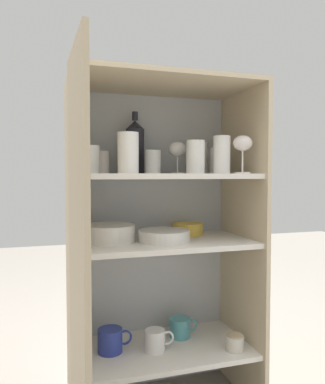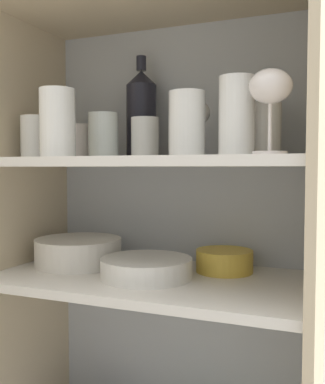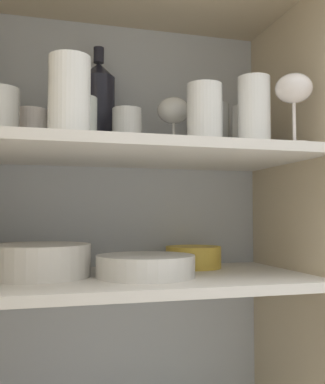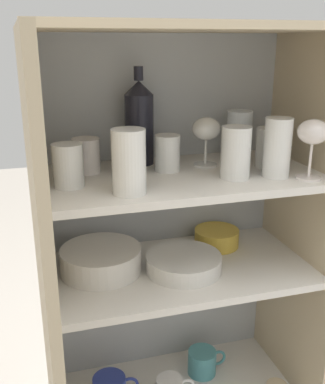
{
  "view_description": "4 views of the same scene",
  "coord_description": "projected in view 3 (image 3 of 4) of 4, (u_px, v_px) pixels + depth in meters",
  "views": [
    {
      "loc": [
        -0.44,
        -1.24,
        0.95
      ],
      "look_at": [
        0.01,
        0.22,
        0.88
      ],
      "focal_mm": 35.0,
      "sensor_mm": 36.0,
      "label": 1
    },
    {
      "loc": [
        0.41,
        -0.74,
        0.93
      ],
      "look_at": [
        0.02,
        0.2,
        0.88
      ],
      "focal_mm": 42.0,
      "sensor_mm": 36.0,
      "label": 2
    },
    {
      "loc": [
        -0.21,
        -0.75,
        0.81
      ],
      "look_at": [
        0.04,
        0.19,
        0.87
      ],
      "focal_mm": 42.0,
      "sensor_mm": 36.0,
      "label": 3
    },
    {
      "loc": [
        -0.36,
        -0.87,
        1.28
      ],
      "look_at": [
        -0.04,
        0.24,
        0.89
      ],
      "focal_mm": 42.0,
      "sensor_mm": 36.0,
      "label": 4
    }
  ],
  "objects": [
    {
      "name": "mixing_bowl_large",
      "position": [
        38.0,
        259.0,
        0.93
      ],
      "size": [
        0.22,
        0.22,
        0.07
      ],
      "color": "silver",
      "rests_on": "shelf_board_middle"
    },
    {
      "name": "tumbler_glass_6",
      "position": [
        250.0,
        130.0,
        1.03
      ],
      "size": [
        0.08,
        0.08,
        0.11
      ],
      "color": "white",
      "rests_on": "shelf_board_upper"
    },
    {
      "name": "wine_bottle",
      "position": [
        98.0,
        108.0,
        1.08
      ],
      "size": [
        0.08,
        0.08,
        0.26
      ],
      "color": "black",
      "rests_on": "shelf_board_upper"
    },
    {
      "name": "serving_bowl_small",
      "position": [
        193.0,
        256.0,
        1.09
      ],
      "size": [
        0.13,
        0.13,
        0.05
      ],
      "color": "gold",
      "rests_on": "shelf_board_middle"
    },
    {
      "name": "cupboard_back_panel",
      "position": [
        126.0,
        280.0,
        1.14
      ],
      "size": [
        0.74,
        0.02,
        1.3
      ],
      "primitive_type": "cube",
      "color": "#B2B7BC",
      "rests_on": "ground_plane"
    },
    {
      "name": "shelf_board_upper",
      "position": [
        143.0,
        154.0,
        0.97
      ],
      "size": [
        0.7,
        0.38,
        0.02
      ],
      "primitive_type": "cube",
      "color": "silver"
    },
    {
      "name": "tumbler_glass_0",
      "position": [
        69.0,
        97.0,
        0.81
      ],
      "size": [
        0.08,
        0.08,
        0.15
      ],
      "color": "white",
      "rests_on": "shelf_board_upper"
    },
    {
      "name": "tumbler_glass_1",
      "position": [
        80.0,
        123.0,
        0.96
      ],
      "size": [
        0.07,
        0.07,
        0.11
      ],
      "color": "white",
      "rests_on": "shelf_board_upper"
    },
    {
      "name": "tumbler_glass_8",
      "position": [
        0.0,
        115.0,
        0.86
      ],
      "size": [
        0.07,
        0.07,
        0.1
      ],
      "color": "white",
      "rests_on": "shelf_board_upper"
    },
    {
      "name": "wine_glass_0",
      "position": [
        174.0,
        113.0,
        1.05
      ],
      "size": [
        0.08,
        0.08,
        0.13
      ],
      "color": "white",
      "rests_on": "shelf_board_upper"
    },
    {
      "name": "shelf_board_middle",
      "position": [
        143.0,
        280.0,
        0.95
      ],
      "size": [
        0.7,
        0.38,
        0.02
      ],
      "primitive_type": "cube",
      "color": "silver"
    },
    {
      "name": "tumbler_glass_3",
      "position": [
        254.0,
        112.0,
        0.94
      ],
      "size": [
        0.07,
        0.07,
        0.15
      ],
      "color": "white",
      "rests_on": "shelf_board_upper"
    },
    {
      "name": "plate_stack_white",
      "position": [
        147.0,
        266.0,
        0.93
      ],
      "size": [
        0.21,
        0.21,
        0.04
      ],
      "color": "silver",
      "rests_on": "shelf_board_middle"
    },
    {
      "name": "cupboard_side_right",
      "position": [
        294.0,
        286.0,
        1.04
      ],
      "size": [
        0.02,
        0.41,
        1.3
      ],
      "primitive_type": "cube",
      "color": "#CCB793",
      "rests_on": "ground_plane"
    },
    {
      "name": "tumbler_glass_2",
      "position": [
        31.0,
        130.0,
        0.98
      ],
      "size": [
        0.07,
        0.07,
        0.09
      ],
      "color": "silver",
      "rests_on": "shelf_board_upper"
    },
    {
      "name": "wine_glass_1",
      "position": [
        294.0,
        92.0,
        0.92
      ],
      "size": [
        0.08,
        0.08,
        0.15
      ],
      "color": "silver",
      "rests_on": "shelf_board_upper"
    },
    {
      "name": "tumbler_glass_4",
      "position": [
        214.0,
        132.0,
        1.13
      ],
      "size": [
        0.07,
        0.07,
        0.14
      ],
      "color": "white",
      "rests_on": "shelf_board_upper"
    },
    {
      "name": "tumbler_glass_5",
      "position": [
        205.0,
        116.0,
        0.93
      ],
      "size": [
        0.07,
        0.07,
        0.13
      ],
      "color": "white",
      "rests_on": "shelf_board_upper"
    },
    {
      "name": "tumbler_glass_7",
      "position": [
        127.0,
        130.0,
        1.0
      ],
      "size": [
        0.07,
        0.07,
        0.1
      ],
      "color": "white",
      "rests_on": "shelf_board_upper"
    }
  ]
}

